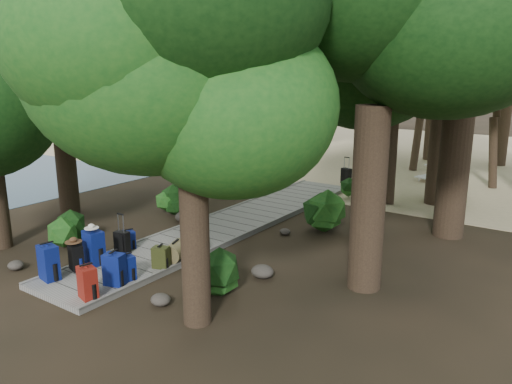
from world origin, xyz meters
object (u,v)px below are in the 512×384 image
Objects in this scene: backpack_left_a at (48,261)px; kayak at (296,160)px; backpack_left_b at (76,256)px; sun_lounger at (428,174)px; backpack_right_a at (87,281)px; lone_suitcase_on_sand at (346,176)px; duffel_right_khaki at (176,251)px; duffel_right_black at (191,246)px; backpack_left_c at (94,246)px; backpack_right_b at (114,268)px; backpack_left_d at (129,238)px; suitcase_on_boardwalk at (122,243)px; backpack_right_d at (161,256)px; backpack_right_c at (128,266)px.

backpack_left_a is 0.25× the size of kayak.
sun_lounger is at bearing 93.22° from backpack_left_b.
kayak is 6.26m from sun_lounger.
backpack_left_b is at bearing 168.19° from backpack_right_a.
duffel_right_khaki is at bearing -69.22° from lone_suitcase_on_sand.
lone_suitcase_on_sand reaches higher than duffel_right_black.
backpack_left_c is 1.39m from backpack_right_b.
backpack_left_a is 12.38m from lone_suitcase_on_sand.
backpack_left_a is at bearing -84.03° from sun_lounger.
backpack_right_b is 14.40m from sun_lounger.
lone_suitcase_on_sand is at bearing 104.79° from backpack_left_d.
kayak is at bearing 87.17° from duffel_right_khaki.
kayak is at bearing 90.41° from suitcase_on_boardwalk.
kayak is (-4.05, 12.50, -0.15)m from duffel_right_khaki.
backpack_left_c is (0.07, 1.11, 0.02)m from backpack_left_a.
backpack_left_d is 0.66× the size of backpack_right_b.
lone_suitcase_on_sand is (-0.29, 9.99, -0.01)m from duffel_right_khaki.
backpack_right_c is at bearing -118.39° from backpack_right_d.
backpack_right_d is (1.57, -0.45, 0.02)m from backpack_left_d.
sun_lounger is (2.18, 12.01, -0.02)m from duffel_right_black.
backpack_right_a is 0.72m from backpack_right_b.
duffel_right_khaki is at bearing 68.87° from backpack_left_a.
duffel_right_khaki is at bearing 75.79° from backpack_right_d.
backpack_left_a is 1.51× the size of suitcase_on_boardwalk.
backpack_right_a reaches higher than backpack_left_d.
backpack_right_a is 1.11× the size of duffel_right_black.
backpack_left_c is 0.26× the size of kayak.
backpack_left_d is 0.70× the size of backpack_right_a.
kayak is (-2.63, 14.19, -0.25)m from backpack_left_b.
backpack_right_a is 1.08m from backpack_right_c.
backpack_left_c is 1.36× the size of duffel_right_black.
backpack_right_a reaches higher than sun_lounger.
backpack_right_d is 0.84× the size of duffel_right_black.
backpack_left_a is 1.54× the size of backpack_right_d.
backpack_left_d is 12.83m from kayak.
backpack_left_c is at bearing 142.76° from backpack_right_b.
duffel_right_khaki is 10.00m from lone_suitcase_on_sand.
backpack_left_c is 1.18m from backpack_left_d.
backpack_left_d is 13.11m from sun_lounger.
duffel_right_black is (0.12, 1.85, -0.09)m from backpack_right_c.
lone_suitcase_on_sand is (-0.34, 10.52, -0.06)m from backpack_right_d.
backpack_left_d is (-0.10, 1.61, -0.07)m from backpack_left_b.
backpack_left_b is 0.73× the size of backpack_left_c.
lone_suitcase_on_sand is (1.08, 11.22, -0.22)m from backpack_left_c.
backpack_left_a reaches higher than kayak.
kayak is at bearing 165.34° from lone_suitcase_on_sand.
backpack_right_a is at bearing -93.79° from kayak.
backpack_left_a is 0.48× the size of sun_lounger.
backpack_right_c is (1.29, -0.14, -0.15)m from backpack_left_c.
backpack_left_b is 0.99× the size of duffel_right_black.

